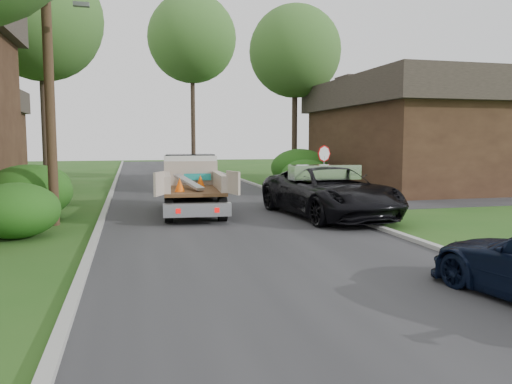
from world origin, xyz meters
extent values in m
plane|color=#224F16|center=(0.00, 0.00, 0.00)|extent=(120.00, 120.00, 0.00)
cube|color=#28282B|center=(0.00, 10.00, 0.00)|extent=(8.00, 90.00, 0.02)
cube|color=#28282B|center=(12.00, 9.00, 0.01)|extent=(16.00, 7.00, 0.02)
cube|color=#9E9E99|center=(-4.10, 10.00, 0.06)|extent=(0.20, 90.00, 0.12)
cube|color=#9E9E99|center=(4.10, 10.00, 0.06)|extent=(0.20, 90.00, 0.12)
cylinder|color=slate|center=(5.20, 9.00, 1.00)|extent=(0.06, 0.06, 2.00)
cylinder|color=#B20A0A|center=(5.20, 9.00, 2.10)|extent=(0.71, 0.32, 0.76)
cylinder|color=#382619|center=(-5.50, 5.00, 5.00)|extent=(0.30, 0.30, 10.00)
cube|color=slate|center=(-4.40, 4.00, 6.60)|extent=(0.45, 0.20, 0.12)
cube|color=#331F15|center=(13.00, 14.00, 2.25)|extent=(9.00, 12.00, 4.50)
cube|color=#332B26|center=(13.00, 14.00, 5.30)|extent=(9.72, 12.96, 1.60)
cube|color=#332B26|center=(13.00, 14.00, 6.10)|extent=(9.72, 1.80, 0.20)
ellipsoid|color=#184910|center=(-6.20, 3.00, 0.77)|extent=(2.34, 2.34, 1.53)
ellipsoid|color=#184910|center=(-6.50, 6.50, 0.94)|extent=(2.86, 2.86, 1.87)
ellipsoid|color=#184910|center=(-6.80, 10.00, 0.85)|extent=(2.60, 2.60, 1.70)
ellipsoid|color=#184910|center=(5.80, 13.00, 0.85)|extent=(2.60, 2.60, 1.70)
ellipsoid|color=#184910|center=(6.50, 16.00, 1.10)|extent=(3.38, 3.38, 2.21)
cylinder|color=#2D2119|center=(-7.50, 17.00, 4.50)|extent=(0.36, 0.36, 9.00)
sphere|color=#346B27|center=(-7.50, 17.00, 9.00)|extent=(6.40, 6.40, 6.40)
cylinder|color=#2D2119|center=(7.50, 20.00, 4.25)|extent=(0.36, 0.36, 8.50)
sphere|color=#346B27|center=(7.50, 20.00, 8.50)|extent=(6.00, 6.00, 6.00)
cylinder|color=#2D2119|center=(2.00, 30.00, 5.50)|extent=(0.36, 0.36, 11.00)
sphere|color=#346B27|center=(2.00, 30.00, 11.00)|extent=(7.20, 7.20, 7.20)
cylinder|color=black|center=(-1.72, 8.09, 0.41)|extent=(0.33, 0.85, 0.83)
cylinder|color=black|center=(0.03, 7.97, 0.41)|extent=(0.33, 0.85, 0.83)
cylinder|color=black|center=(-1.95, 4.59, 0.41)|extent=(0.33, 0.85, 0.83)
cylinder|color=black|center=(-0.20, 4.48, 0.41)|extent=(0.33, 0.85, 0.83)
cube|color=black|center=(-0.95, 6.38, 0.57)|extent=(2.20, 5.46, 0.22)
cube|color=silver|center=(-0.83, 8.31, 1.38)|extent=(2.13, 1.79, 1.43)
cube|color=black|center=(-0.83, 8.31, 1.89)|extent=(1.99, 1.64, 0.51)
cube|color=#472D19|center=(-1.00, 5.73, 0.92)|extent=(2.24, 3.45, 0.11)
cube|color=beige|center=(-0.89, 7.39, 1.43)|extent=(2.03, 0.23, 0.92)
cube|color=beige|center=(-1.92, 5.79, 1.24)|extent=(0.44, 3.14, 0.55)
cube|color=beige|center=(-0.08, 5.67, 1.24)|extent=(0.44, 3.14, 0.55)
cube|color=silver|center=(-1.13, 3.75, 0.51)|extent=(2.14, 0.46, 0.41)
cube|color=#B20505|center=(-1.74, 3.63, 0.51)|extent=(0.15, 0.05, 0.15)
cube|color=#B20505|center=(-0.54, 3.55, 0.51)|extent=(0.15, 0.05, 0.15)
cube|color=beige|center=(-2.27, 3.97, 1.34)|extent=(0.40, 0.79, 0.74)
cube|color=beige|center=(0.03, 3.82, 1.34)|extent=(0.30, 0.82, 0.74)
cube|color=silver|center=(-1.17, 5.84, 1.24)|extent=(0.85, 2.38, 0.42)
cone|color=#F2590A|center=(-1.56, 4.94, 1.21)|extent=(0.35, 0.35, 0.46)
cone|color=#F2590A|center=(-0.68, 6.27, 1.21)|extent=(0.35, 0.35, 0.46)
cube|color=#148C84|center=(-0.67, 7.14, 1.30)|extent=(1.02, 0.16, 0.26)
imported|color=black|center=(3.60, 4.50, 0.89)|extent=(3.58, 6.65, 1.77)
camera|label=1|loc=(-3.13, -11.71, 2.65)|focal=35.00mm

